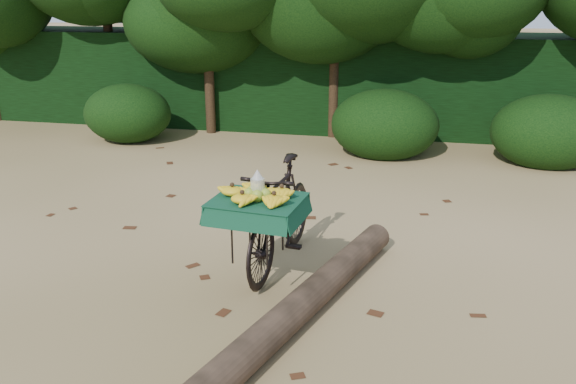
# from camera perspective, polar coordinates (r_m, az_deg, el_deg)

# --- Properties ---
(ground) EXTENTS (80.00, 80.00, 0.00)m
(ground) POSITION_cam_1_polar(r_m,az_deg,el_deg) (6.40, -7.37, -5.61)
(ground) COLOR tan
(ground) RESTS_ON ground
(vendor_bicycle) EXTENTS (0.82, 1.85, 1.06)m
(vendor_bicycle) POSITION_cam_1_polar(r_m,az_deg,el_deg) (5.84, -0.80, -2.07)
(vendor_bicycle) COLOR black
(vendor_bicycle) RESTS_ON ground
(fallen_log) EXTENTS (1.35, 3.60, 0.27)m
(fallen_log) POSITION_cam_1_polar(r_m,az_deg,el_deg) (4.95, 0.35, -11.31)
(fallen_log) COLOR brown
(fallen_log) RESTS_ON ground
(hedge_backdrop) EXTENTS (26.00, 1.80, 1.80)m
(hedge_backdrop) POSITION_cam_1_polar(r_m,az_deg,el_deg) (12.07, 2.52, 10.42)
(hedge_backdrop) COLOR black
(hedge_backdrop) RESTS_ON ground
(tree_row) EXTENTS (14.50, 2.00, 4.00)m
(tree_row) POSITION_cam_1_polar(r_m,az_deg,el_deg) (11.32, -1.49, 15.49)
(tree_row) COLOR black
(tree_row) RESTS_ON ground
(bush_clumps) EXTENTS (8.80, 1.70, 0.90)m
(bush_clumps) POSITION_cam_1_polar(r_m,az_deg,el_deg) (10.13, 3.33, 6.25)
(bush_clumps) COLOR black
(bush_clumps) RESTS_ON ground
(leaf_litter) EXTENTS (7.00, 7.30, 0.01)m
(leaf_litter) POSITION_cam_1_polar(r_m,az_deg,el_deg) (6.96, -5.60, -3.45)
(leaf_litter) COLOR #462512
(leaf_litter) RESTS_ON ground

